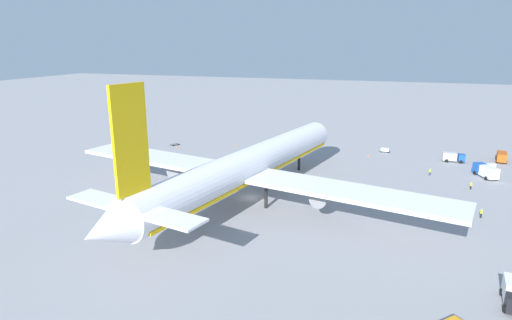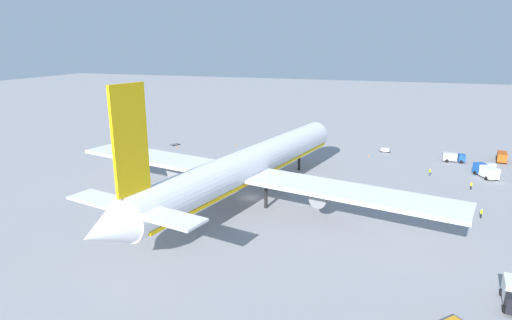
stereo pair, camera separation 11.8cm
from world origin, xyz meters
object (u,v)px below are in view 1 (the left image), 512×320
traffic_cone_0 (149,157)px  traffic_cone_3 (177,147)px  baggage_cart_2 (491,166)px  traffic_cone_2 (236,145)px  traffic_cone_1 (369,156)px  baggage_cart_1 (175,144)px  service_truck_2 (486,171)px  airliner (247,166)px  baggage_cart_0 (385,150)px  ground_worker_1 (471,186)px  ground_worker_3 (430,172)px  service_truck_3 (502,156)px  ground_worker_4 (481,213)px  service_truck_1 (453,157)px

traffic_cone_0 → traffic_cone_3: same height
baggage_cart_2 → traffic_cone_2: (2.19, 71.20, -0.45)m
baggage_cart_2 → traffic_cone_1: bearing=86.9°
baggage_cart_1 → traffic_cone_2: bearing=-73.1°
traffic_cone_3 → baggage_cart_2: bearing=-86.1°
baggage_cart_1 → traffic_cone_2: traffic_cone_2 is taller
service_truck_2 → baggage_cart_1: service_truck_2 is taller
baggage_cart_2 → traffic_cone_3: 87.64m
traffic_cone_1 → airliner: bearing=154.2°
baggage_cart_0 → ground_worker_1: bearing=-145.7°
ground_worker_3 → traffic_cone_2: (13.84, 56.00, -0.61)m
service_truck_2 → baggage_cart_2: service_truck_2 is taller
baggage_cart_1 → traffic_cone_2: size_ratio=5.97×
traffic_cone_1 → baggage_cart_2: bearing=-93.1°
baggage_cart_1 → traffic_cone_2: (5.58, -18.38, 0.01)m
service_truck_3 → ground_worker_1: size_ratio=3.92×
traffic_cone_1 → traffic_cone_3: same height
ground_worker_3 → traffic_cone_1: bearing=49.2°
airliner → ground_worker_4: (4.93, -43.87, -6.21)m
baggage_cart_0 → ground_worker_4: (-45.24, -18.93, 0.22)m
service_truck_3 → traffic_cone_2: bearing=94.6°
service_truck_1 → service_truck_3: 13.31m
traffic_cone_1 → traffic_cone_2: (0.54, 40.57, 0.00)m
airliner → traffic_cone_0: size_ratio=150.17×
airliner → service_truck_2: airliner is taller
airliner → traffic_cone_2: airliner is taller
baggage_cart_2 → traffic_cone_2: 71.24m
ground_worker_3 → traffic_cone_2: bearing=76.1°
airliner → service_truck_1: 62.30m
baggage_cart_2 → traffic_cone_1: 30.68m
service_truck_1 → ground_worker_3: (-15.19, 6.54, -0.52)m
baggage_cart_1 → traffic_cone_0: bearing=-177.0°
ground_worker_3 → ground_worker_4: size_ratio=0.98×
ground_worker_4 → traffic_cone_2: 74.45m
ground_worker_1 → traffic_cone_3: size_ratio=3.14×
ground_worker_3 → traffic_cone_0: bearing=96.0°
traffic_cone_0 → traffic_cone_3: bearing=-5.5°
baggage_cart_2 → ground_worker_4: ground_worker_4 is taller
ground_worker_3 → service_truck_3: bearing=-43.8°
ground_worker_3 → traffic_cone_3: (5.67, 72.23, -0.61)m
service_truck_2 → traffic_cone_2: (11.07, 68.54, -1.37)m
baggage_cart_0 → baggage_cart_1: (-12.17, 63.08, -0.42)m
baggage_cart_0 → ground_worker_1: ground_worker_1 is taller
ground_worker_4 → traffic_cone_1: ground_worker_4 is taller
traffic_cone_0 → traffic_cone_2: (21.57, -17.53, 0.00)m
airliner → baggage_cart_2: 66.33m
ground_worker_3 → traffic_cone_1: 20.38m
traffic_cone_3 → traffic_cone_0: bearing=174.5°
airliner → ground_worker_3: 47.29m
traffic_cone_1 → service_truck_3: bearing=-79.3°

